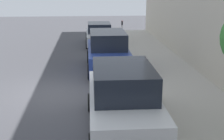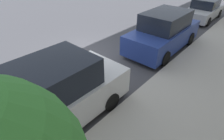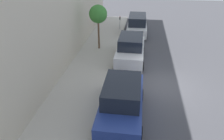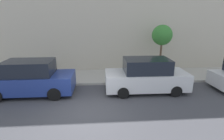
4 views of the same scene
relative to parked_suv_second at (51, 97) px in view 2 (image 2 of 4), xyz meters
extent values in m
plane|color=#424247|center=(-2.36, 3.39, -0.93)|extent=(60.00, 60.00, 0.00)
cube|color=#B2ADA3|center=(2.73, 3.39, -0.86)|extent=(3.20, 32.00, 0.15)
cube|color=silver|center=(0.00, 0.00, -0.23)|extent=(2.01, 4.82, 0.96)
cube|color=black|center=(0.00, 0.00, 0.65)|extent=(1.75, 2.62, 0.80)
cylinder|color=black|center=(-0.93, 1.49, -0.62)|extent=(0.22, 0.63, 0.63)
cylinder|color=black|center=(0.93, 1.49, -0.62)|extent=(0.22, 0.63, 0.63)
cube|color=navy|center=(0.01, 6.66, -0.23)|extent=(1.98, 4.81, 0.96)
cube|color=black|center=(0.01, 6.66, 0.65)|extent=(1.73, 2.61, 0.80)
cylinder|color=black|center=(-0.92, 8.15, -0.58)|extent=(0.22, 0.71, 0.71)
cylinder|color=black|center=(0.94, 8.15, -0.58)|extent=(0.22, 0.71, 0.71)
cylinder|color=black|center=(-0.92, 5.17, -0.58)|extent=(0.22, 0.71, 0.71)
cylinder|color=black|center=(0.94, 5.17, -0.58)|extent=(0.22, 0.71, 0.71)
cube|color=#B7BABF|center=(-0.14, 13.52, -0.37)|extent=(1.82, 4.51, 0.68)
cube|color=black|center=(-0.14, 13.62, 0.29)|extent=(1.59, 2.11, 0.64)
cylinder|color=black|center=(-0.99, 14.91, -0.62)|extent=(0.22, 0.62, 0.62)
cylinder|color=black|center=(0.71, 14.91, -0.62)|extent=(0.22, 0.62, 0.62)
cylinder|color=black|center=(-0.99, 12.12, -0.62)|extent=(0.22, 0.62, 0.62)
cylinder|color=black|center=(0.71, 12.12, -0.62)|extent=(0.22, 0.62, 0.62)
camera|label=1|loc=(-1.03, -8.61, 3.38)|focal=50.00mm
camera|label=2|loc=(3.73, -1.60, 3.35)|focal=28.00mm
camera|label=3|loc=(-0.69, 15.32, 6.35)|focal=35.00mm
camera|label=4|loc=(-9.65, 2.74, 3.24)|focal=28.00mm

